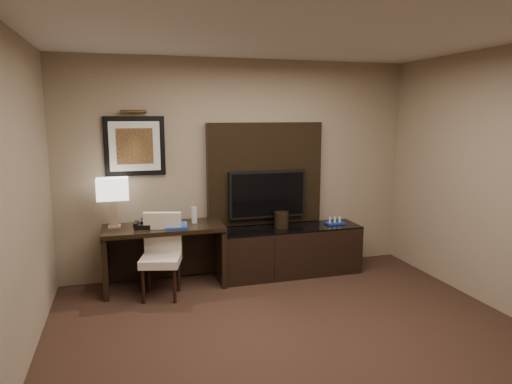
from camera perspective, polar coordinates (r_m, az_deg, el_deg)
name	(u,v)px	position (r m, az deg, el deg)	size (l,w,h in m)	color
floor	(319,369)	(3.97, 7.94, -21.11)	(4.50, 5.00, 0.01)	black
ceiling	(328,17)	(3.48, 9.05, 20.80)	(4.50, 5.00, 0.01)	silver
wall_back	(241,168)	(5.82, -1.88, 3.07)	(4.50, 0.01, 2.70)	gray
desk	(165,257)	(5.52, -11.35, -7.92)	(1.38, 0.59, 0.74)	black
credenza	(291,251)	(5.87, 4.36, -7.32)	(1.78, 0.49, 0.61)	black
tv_wall_panel	(265,174)	(5.85, 1.12, 2.32)	(1.50, 0.12, 1.30)	black
tv	(267,194)	(5.79, 1.41, -0.26)	(1.00, 0.08, 0.60)	black
artwork	(135,146)	(5.59, -14.92, 5.56)	(0.70, 0.04, 0.70)	black
picture_light	(133,112)	(5.54, -15.09, 9.66)	(0.04, 0.04, 0.30)	#412E15
desk_chair	(161,259)	(5.20, -11.82, -8.25)	(0.42, 0.49, 0.88)	beige
table_lamp	(113,201)	(5.44, -17.43, -1.04)	(0.38, 0.22, 0.62)	#94715C
desk_phone	(144,223)	(5.37, -13.84, -3.83)	(0.21, 0.19, 0.10)	black
blue_folder	(176,226)	(5.36, -10.03, -4.17)	(0.24, 0.33, 0.02)	#173B97
book	(172,217)	(5.37, -10.47, -3.06)	(0.16, 0.02, 0.22)	gray
water_bottle	(194,215)	(5.49, -7.73, -2.85)	(0.07, 0.07, 0.20)	silver
ice_bucket	(281,220)	(5.74, 3.20, -3.49)	(0.18, 0.18, 0.20)	black
minibar_tray	(335,221)	(6.02, 9.82, -3.55)	(0.24, 0.14, 0.09)	navy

